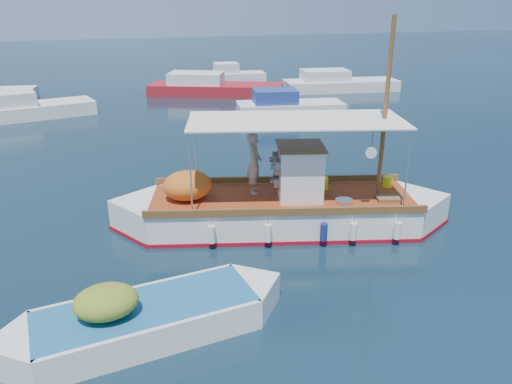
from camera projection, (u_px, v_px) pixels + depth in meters
name	position (u px, v px, depth m)	size (l,w,h in m)	color
ground	(294.00, 229.00, 15.46)	(160.00, 160.00, 0.00)	black
fishing_caique	(280.00, 209.00, 15.49)	(10.29, 4.76, 6.49)	white
dinghy	(145.00, 321.00, 10.53)	(6.26, 2.36, 1.54)	white
bg_boat_nw	(25.00, 110.00, 29.46)	(7.64, 4.03, 1.80)	silver
bg_boat_n	(212.00, 88.00, 36.53)	(9.98, 6.34, 1.80)	maroon
bg_boat_ne	(287.00, 108.00, 30.08)	(6.62, 3.19, 1.80)	silver
bg_boat_e	(337.00, 84.00, 38.13)	(8.91, 3.72, 1.80)	silver
bg_boat_far_n	(233.00, 76.00, 41.97)	(5.15, 2.47, 1.80)	silver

